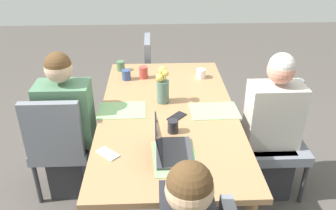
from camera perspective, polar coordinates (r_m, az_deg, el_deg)
The scene contains 19 objects.
ground_plane at distance 3.07m, azimuth -0.00°, elevation -12.99°, with size 10.00×10.00×0.00m, color #4C4742.
dining_table at distance 2.68m, azimuth -0.00°, elevation -2.35°, with size 1.91×1.02×0.74m.
chair_near_left_near at distance 2.95m, azimuth 16.92°, elevation -4.21°, with size 0.44×0.44×0.90m.
person_near_left_near at distance 2.86m, azimuth 16.30°, elevation -4.60°, with size 0.36×0.40×1.19m.
chair_far_left_far at distance 2.84m, azimuth -17.22°, elevation -5.70°, with size 0.44×0.44×0.90m.
person_far_left_far at distance 2.87m, azimuth -15.81°, elevation -4.41°, with size 0.36×0.40×1.19m.
chair_head_right_right_near at distance 3.85m, azimuth -1.50°, elevation 5.08°, with size 0.44×0.44×0.90m.
flower_vase at distance 2.70m, azimuth -0.87°, elevation 3.01°, with size 0.10×0.10×0.30m.
placemat_near_left_near at distance 2.66m, azimuth 7.53°, elevation -0.94°, with size 0.36×0.26×0.00m, color #7FAD70.
placemat_head_left_left_mid at distance 2.15m, azimuth 1.07°, elevation -8.54°, with size 0.36×0.26×0.00m, color #7FAD70.
placemat_far_left_far at distance 2.67m, azimuth -7.51°, elevation -0.84°, with size 0.36×0.26×0.00m, color #7FAD70.
laptop_head_left_left_mid at distance 2.16m, azimuth 0.24°, elevation -7.03°, with size 0.32×0.22×0.21m.
coffee_mug_near_left at distance 3.16m, azimuth -4.00°, elevation 5.30°, with size 0.08×0.08×0.11m, color #AD3D38.
coffee_mug_near_right at distance 2.37m, azimuth 0.80°, elevation -3.48°, with size 0.07×0.07×0.09m, color #232328.
coffee_mug_centre_left at distance 3.15m, azimuth -6.80°, elevation 4.89°, with size 0.08×0.08×0.09m, color #33477A.
coffee_mug_centre_right at distance 3.18m, azimuth 5.35°, elevation 5.11°, with size 0.09×0.09×0.08m, color white.
coffee_mug_far_left at distance 3.35m, azimuth -7.69°, elevation 6.31°, with size 0.07×0.07×0.09m, color #47704C.
phone_black at distance 2.55m, azimuth 1.43°, elevation -1.92°, with size 0.15×0.07×0.01m, color black.
phone_silver at distance 2.21m, azimuth -9.77°, elevation -7.80°, with size 0.15×0.07×0.01m, color silver.
Camera 1 is at (-2.29, 0.10, 2.04)m, focal length 37.53 mm.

